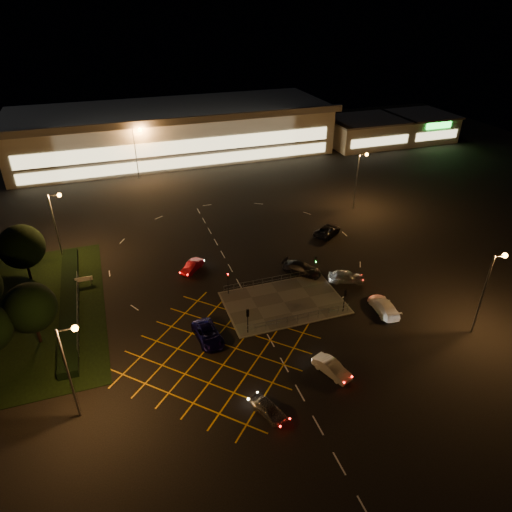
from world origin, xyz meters
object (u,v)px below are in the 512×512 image
object	(u,v)px
signal_se	(345,296)
car_circ_red	(192,266)
car_near_silver	(268,409)
car_approach_white	(384,306)
signal_nw	(228,279)
car_left_blue	(208,334)
car_queue_white	(332,368)
car_east_grey	(327,230)
signal_sw	(248,316)
car_far_dkgrey	(302,268)
signal_ne	(315,263)
car_right_silver	(346,276)

from	to	relation	value
signal_se	car_circ_red	world-z (taller)	signal_se
car_near_silver	car_approach_white	bearing A→B (deg)	4.85
signal_nw	car_left_blue	distance (m)	8.95
signal_se	car_approach_white	bearing A→B (deg)	162.74
signal_nw	car_near_silver	bearing A→B (deg)	-95.11
signal_nw	car_queue_white	bearing A→B (deg)	-70.02
car_circ_red	car_east_grey	xyz separation A→B (m)	(22.38, 3.63, 0.07)
car_queue_white	signal_sw	bearing A→B (deg)	103.12
signal_se	car_left_blue	world-z (taller)	signal_se
signal_sw	car_far_dkgrey	bearing A→B (deg)	-138.56
signal_sw	car_far_dkgrey	world-z (taller)	signal_sw
signal_sw	signal_nw	size ratio (longest dim) A/B	1.00
car_approach_white	signal_se	bearing A→B (deg)	-11.93
signal_ne	car_right_silver	size ratio (longest dim) A/B	0.68
car_circ_red	car_east_grey	world-z (taller)	car_east_grey
signal_ne	car_left_blue	xyz separation A→B (m)	(-16.48, -7.58, -1.62)
signal_sw	car_right_silver	bearing A→B (deg)	-159.45
car_far_dkgrey	car_circ_red	size ratio (longest dim) A/B	1.31
car_far_dkgrey	car_right_silver	size ratio (longest dim) A/B	1.15
signal_sw	car_approach_white	xyz separation A→B (m)	(16.65, -1.44, -1.60)
signal_sw	car_left_blue	size ratio (longest dim) A/B	0.59
car_near_silver	signal_ne	bearing A→B (deg)	31.11
signal_nw	car_approach_white	size ratio (longest dim) A/B	0.60
signal_sw	car_far_dkgrey	xyz separation A→B (m)	(10.82, 9.55, -1.59)
car_queue_white	signal_ne	bearing A→B (deg)	48.41
car_near_silver	car_left_blue	size ratio (longest dim) A/B	0.72
car_queue_white	car_far_dkgrey	world-z (taller)	car_far_dkgrey
car_left_blue	car_circ_red	distance (m)	14.73
car_circ_red	car_east_grey	bearing A→B (deg)	53.87
car_left_blue	car_queue_white	bearing A→B (deg)	-46.41
signal_ne	car_left_blue	bearing A→B (deg)	-155.31
car_near_silver	car_right_silver	size ratio (longest dim) A/B	0.84
car_near_silver	car_left_blue	bearing A→B (deg)	79.56
signal_se	car_far_dkgrey	world-z (taller)	signal_se
car_right_silver	car_near_silver	bearing A→B (deg)	157.82
signal_se	car_approach_white	distance (m)	5.12
signal_sw	car_queue_white	bearing A→B (deg)	124.99
signal_ne	car_near_silver	xyz separation A→B (m)	(-13.73, -19.37, -1.71)
signal_se	signal_ne	distance (m)	7.99
signal_se	car_circ_red	size ratio (longest dim) A/B	0.77
signal_nw	car_circ_red	bearing A→B (deg)	113.69
car_queue_white	car_right_silver	size ratio (longest dim) A/B	0.92
car_right_silver	car_circ_red	world-z (taller)	car_right_silver
signal_sw	car_left_blue	distance (m)	4.79
car_left_blue	car_right_silver	size ratio (longest dim) A/B	1.15
car_queue_white	car_circ_red	bearing A→B (deg)	89.24
car_approach_white	signal_nw	bearing A→B (deg)	-24.21
signal_se	car_approach_white	world-z (taller)	signal_se
car_left_blue	car_right_silver	distance (m)	20.70
car_near_silver	car_right_silver	distance (m)	24.35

